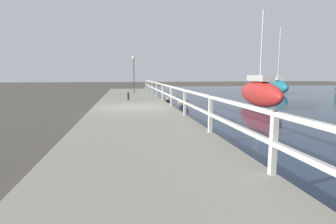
# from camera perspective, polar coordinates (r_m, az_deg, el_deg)

# --- Properties ---
(ground_plane) EXTENTS (120.00, 120.00, 0.00)m
(ground_plane) POSITION_cam_1_polar(r_m,az_deg,el_deg) (13.73, -7.49, -0.27)
(ground_plane) COLOR #4C473D
(dock_walkway) EXTENTS (4.15, 36.00, 0.34)m
(dock_walkway) POSITION_cam_1_polar(r_m,az_deg,el_deg) (13.70, -7.50, 0.42)
(dock_walkway) COLOR gray
(dock_walkway) RESTS_ON ground
(railing) EXTENTS (0.10, 32.50, 1.07)m
(railing) POSITION_cam_1_polar(r_m,az_deg,el_deg) (13.81, 0.67, 4.31)
(railing) COLOR silver
(railing) RESTS_ON dock_walkway
(boulder_far_strip) EXTENTS (0.72, 0.65, 0.54)m
(boulder_far_strip) POSITION_cam_1_polar(r_m,az_deg,el_deg) (16.21, 3.32, 2.03)
(boulder_far_strip) COLOR slate
(boulder_far_strip) RESTS_ON ground
(boulder_near_dock) EXTENTS (0.51, 0.46, 0.38)m
(boulder_near_dock) POSITION_cam_1_polar(r_m,az_deg,el_deg) (19.71, 0.23, 2.90)
(boulder_near_dock) COLOR slate
(boulder_near_dock) RESTS_ON ground
(boulder_downstream) EXTENTS (0.37, 0.34, 0.28)m
(boulder_downstream) POSITION_cam_1_polar(r_m,az_deg,el_deg) (20.82, -0.12, 3.04)
(boulder_downstream) COLOR #666056
(boulder_downstream) RESTS_ON ground
(mooring_bollard) EXTENTS (0.16, 0.16, 0.52)m
(mooring_bollard) POSITION_cam_1_polar(r_m,az_deg,el_deg) (17.36, -8.66, 3.45)
(mooring_bollard) COLOR #333338
(mooring_bollard) RESTS_ON dock_walkway
(dock_lamp) EXTENTS (0.29, 0.29, 3.33)m
(dock_lamp) POSITION_cam_1_polar(r_m,az_deg,el_deg) (24.69, -7.48, 10.12)
(dock_lamp) COLOR #2D2D33
(dock_lamp) RESTS_ON dock_walkway
(sailboat_teal) EXTENTS (1.28, 3.82, 6.72)m
(sailboat_teal) POSITION_cam_1_polar(r_m,az_deg,el_deg) (29.60, 22.69, 5.16)
(sailboat_teal) COLOR #1E707A
(sailboat_teal) RESTS_ON water_surface
(sailboat_red) EXTENTS (1.57, 5.69, 5.89)m
(sailboat_red) POSITION_cam_1_polar(r_m,az_deg,el_deg) (17.56, 19.29, 4.03)
(sailboat_red) COLOR red
(sailboat_red) RESTS_ON water_surface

